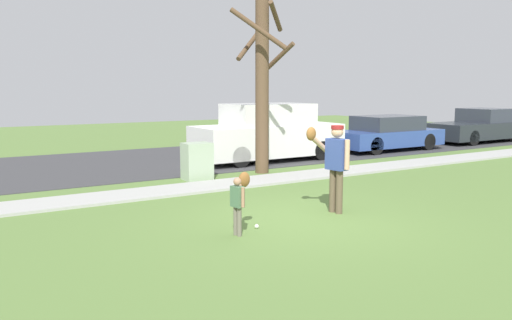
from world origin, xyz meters
name	(u,v)px	position (x,y,z in m)	size (l,w,h in m)	color
ground_plane	(218,187)	(0.00, 3.50, 0.00)	(48.00, 48.00, 0.00)	#567538
sidewalk_strip	(217,185)	(0.00, 3.60, 0.03)	(36.00, 1.20, 0.06)	#A3A39E
road_surface	(148,161)	(0.00, 8.60, 0.01)	(36.00, 6.80, 0.02)	#38383A
person_adult	(335,159)	(0.75, 0.06, 1.06)	(0.75, 0.60, 1.70)	brown
person_child	(240,195)	(-1.53, -0.26, 0.66)	(0.44, 0.44, 1.02)	#6B6656
baseball	(257,226)	(-1.11, -0.11, 0.04)	(0.07, 0.07, 0.07)	white
utility_cabinet	(197,161)	(0.00, 4.73, 0.49)	(0.72, 0.56, 0.98)	#9EB293
street_tree_near	(262,81)	(2.05, 4.77, 2.60)	(1.84, 1.88, 4.88)	brown
parked_van_white	(268,134)	(3.50, 6.72, 0.90)	(5.00, 1.95, 1.88)	silver
parked_wagon_blue	(387,133)	(8.93, 6.65, 0.66)	(4.50, 1.80, 1.33)	#2D478C
parked_pickup_dark	(480,127)	(14.80, 6.75, 0.67)	(5.20, 1.95, 1.48)	#23282D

